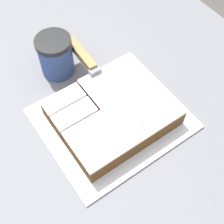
{
  "coord_description": "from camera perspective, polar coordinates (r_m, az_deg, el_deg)",
  "views": [
    {
      "loc": [
        0.33,
        -0.21,
        1.64
      ],
      "look_at": [
        -0.02,
        0.03,
        0.99
      ],
      "focal_mm": 50.0,
      "sensor_mm": 36.0,
      "label": 1
    }
  ],
  "objects": [
    {
      "name": "ground_plane",
      "position": [
        1.68,
        -0.44,
        -19.82
      ],
      "size": [
        8.0,
        8.0,
        0.0
      ],
      "primitive_type": "plane",
      "color": "#4C4742"
    },
    {
      "name": "countertop",
      "position": [
        1.22,
        -0.59,
        -14.64
      ],
      "size": [
        1.4,
        1.1,
        0.96
      ],
      "color": "slate",
      "rests_on": "ground_plane"
    },
    {
      "name": "cake_board",
      "position": [
        0.8,
        0.0,
        -1.2
      ],
      "size": [
        0.31,
        0.35,
        0.01
      ],
      "color": "silver",
      "rests_on": "countertop"
    },
    {
      "name": "cake",
      "position": [
        0.77,
        0.23,
        -0.02
      ],
      "size": [
        0.23,
        0.28,
        0.06
      ],
      "color": "brown",
      "rests_on": "cake_board"
    },
    {
      "name": "knife",
      "position": [
        0.83,
        -4.28,
        8.81
      ],
      "size": [
        0.33,
        0.04,
        0.02
      ],
      "rotation": [
        0.0,
        0.0,
        -0.03
      ],
      "color": "silver",
      "rests_on": "cake"
    },
    {
      "name": "coffee_cup",
      "position": [
        0.87,
        -9.98,
        10.22
      ],
      "size": [
        0.1,
        0.1,
        0.12
      ],
      "color": "#334C8C",
      "rests_on": "countertop"
    }
  ]
}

